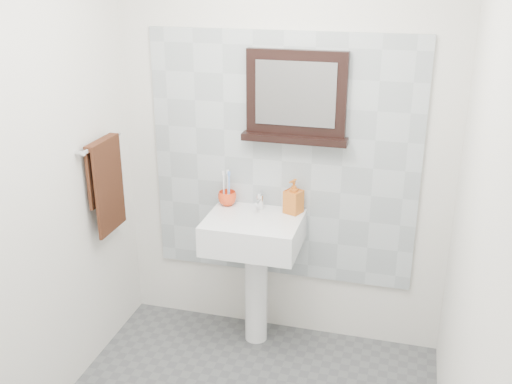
% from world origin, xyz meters
% --- Properties ---
extents(back_wall, '(2.00, 0.01, 2.50)m').
position_xyz_m(back_wall, '(0.00, 1.10, 1.25)').
color(back_wall, silver).
rests_on(back_wall, ground).
extents(front_wall, '(2.00, 0.01, 2.50)m').
position_xyz_m(front_wall, '(0.00, -1.10, 1.25)').
color(front_wall, silver).
rests_on(front_wall, ground).
extents(left_wall, '(0.01, 2.20, 2.50)m').
position_xyz_m(left_wall, '(-1.00, 0.00, 1.25)').
color(left_wall, silver).
rests_on(left_wall, ground).
extents(right_wall, '(0.01, 2.20, 2.50)m').
position_xyz_m(right_wall, '(1.00, 0.00, 1.25)').
color(right_wall, silver).
rests_on(right_wall, ground).
extents(splashback, '(1.60, 0.02, 1.50)m').
position_xyz_m(splashback, '(0.00, 1.09, 1.15)').
color(splashback, '#A8B1B6').
rests_on(splashback, back_wall).
extents(pedestal_sink, '(0.55, 0.44, 0.96)m').
position_xyz_m(pedestal_sink, '(-0.11, 0.87, 0.68)').
color(pedestal_sink, white).
rests_on(pedestal_sink, ground).
extents(toothbrush_cup, '(0.11, 0.11, 0.09)m').
position_xyz_m(toothbrush_cup, '(-0.32, 1.02, 0.90)').
color(toothbrush_cup, '#EF451C').
rests_on(toothbrush_cup, pedestal_sink).
extents(toothbrushes, '(0.05, 0.04, 0.21)m').
position_xyz_m(toothbrushes, '(-0.32, 1.02, 0.98)').
color(toothbrushes, white).
rests_on(toothbrushes, toothbrush_cup).
extents(soap_dispenser, '(0.12, 0.12, 0.21)m').
position_xyz_m(soap_dispenser, '(0.09, 1.00, 0.96)').
color(soap_dispenser, '#BB3E16').
rests_on(soap_dispenser, pedestal_sink).
extents(framed_mirror, '(0.61, 0.11, 0.52)m').
position_xyz_m(framed_mirror, '(0.08, 1.06, 1.53)').
color(framed_mirror, black).
rests_on(framed_mirror, back_wall).
extents(towel_bar, '(0.07, 0.40, 0.03)m').
position_xyz_m(towel_bar, '(-0.95, 0.68, 1.30)').
color(towel_bar, silver).
rests_on(towel_bar, left_wall).
extents(hand_towel, '(0.06, 0.30, 0.55)m').
position_xyz_m(hand_towel, '(-0.94, 0.68, 1.09)').
color(hand_towel, '#34190E').
rests_on(hand_towel, towel_bar).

